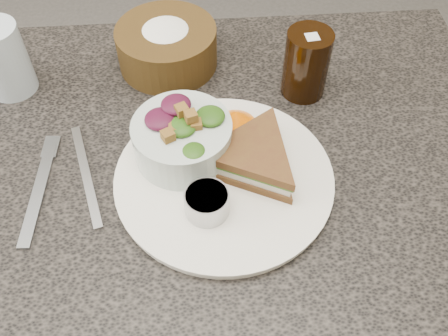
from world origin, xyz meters
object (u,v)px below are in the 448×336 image
object	(u,v)px
salad_bowl	(182,134)
dressing_ramekin	(207,203)
dining_table	(192,283)
water_glass	(3,59)
sandwich	(253,158)
dinner_plate	(224,179)
bread_basket	(166,41)
cola_glass	(307,61)

from	to	relation	value
salad_bowl	dressing_ramekin	xyz separation A→B (m)	(0.03, -0.10, -0.02)
dining_table	water_glass	xyz separation A→B (m)	(-0.26, 0.19, 0.43)
dining_table	sandwich	size ratio (longest dim) A/B	6.16
dining_table	water_glass	size ratio (longest dim) A/B	8.66
dinner_plate	salad_bowl	xyz separation A→B (m)	(-0.05, 0.05, 0.05)
dinner_plate	dressing_ramekin	xyz separation A→B (m)	(-0.03, -0.06, 0.02)
bread_basket	cola_glass	world-z (taller)	cola_glass
dinner_plate	cola_glass	xyz separation A→B (m)	(0.14, 0.18, 0.05)
dining_table	salad_bowl	size ratio (longest dim) A/B	7.28
dressing_ramekin	water_glass	world-z (taller)	water_glass
salad_bowl	bread_basket	xyz separation A→B (m)	(-0.02, 0.21, -0.01)
dinner_plate	bread_basket	bearing A→B (deg)	106.23
salad_bowl	dining_table	bearing A→B (deg)	-118.83
dining_table	dinner_plate	xyz separation A→B (m)	(0.06, -0.03, 0.38)
dining_table	dressing_ramekin	xyz separation A→B (m)	(0.04, -0.08, 0.41)
salad_bowl	dressing_ramekin	bearing A→B (deg)	-74.40
sandwich	water_glass	size ratio (longest dim) A/B	1.41
sandwich	water_glass	distance (m)	0.42
bread_basket	dressing_ramekin	bearing A→B (deg)	-81.08
cola_glass	dining_table	bearing A→B (deg)	-144.24
cola_glass	water_glass	distance (m)	0.47
dinner_plate	sandwich	bearing A→B (deg)	15.66
dressing_ramekin	bread_basket	xyz separation A→B (m)	(-0.05, 0.31, 0.02)
dinner_plate	water_glass	size ratio (longest dim) A/B	2.58
dining_table	dinner_plate	world-z (taller)	dinner_plate
sandwich	water_glass	world-z (taller)	water_glass
cola_glass	dressing_ramekin	bearing A→B (deg)	-125.82
dinner_plate	dressing_ramekin	world-z (taller)	dressing_ramekin
dinner_plate	cola_glass	size ratio (longest dim) A/B	2.45
sandwich	salad_bowl	world-z (taller)	salad_bowl
dinner_plate	water_glass	bearing A→B (deg)	146.43
salad_bowl	dinner_plate	bearing A→B (deg)	-39.94
sandwich	salad_bowl	size ratio (longest dim) A/B	1.18
dinner_plate	sandwich	size ratio (longest dim) A/B	1.84
cola_glass	bread_basket	bearing A→B (deg)	158.83
dining_table	bread_basket	xyz separation A→B (m)	(-0.01, 0.23, 0.42)
bread_basket	cola_glass	distance (m)	0.23
cola_glass	water_glass	xyz separation A→B (m)	(-0.47, 0.04, -0.00)
dinner_plate	bread_basket	size ratio (longest dim) A/B	1.81
bread_basket	water_glass	world-z (taller)	water_glass
dressing_ramekin	dining_table	bearing A→B (deg)	113.93
sandwich	salad_bowl	distance (m)	0.10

